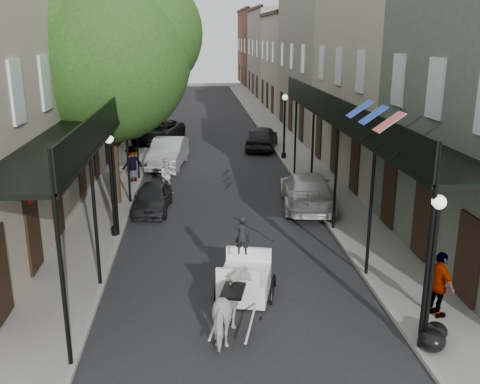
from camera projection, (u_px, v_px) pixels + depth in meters
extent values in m
plane|color=gray|center=(242.00, 315.00, 14.15)|extent=(140.00, 140.00, 0.00)
cube|color=black|center=(213.00, 154.00, 33.26)|extent=(8.00, 90.00, 0.01)
cube|color=gray|center=(132.00, 154.00, 32.83)|extent=(2.20, 90.00, 0.12)
cube|color=gray|center=(293.00, 151.00, 33.65)|extent=(2.20, 90.00, 0.12)
cube|color=#A29882|center=(94.00, 60.00, 40.61)|extent=(5.00, 80.00, 10.50)
cube|color=gray|center=(317.00, 59.00, 42.03)|extent=(5.00, 80.00, 10.50)
cube|color=black|center=(87.00, 125.00, 19.29)|extent=(2.20, 18.00, 0.12)
cube|color=black|center=(116.00, 111.00, 19.24)|extent=(0.06, 18.00, 1.00)
cylinder|color=black|center=(62.00, 282.00, 11.31)|extent=(0.10, 0.10, 4.00)
cylinder|color=black|center=(115.00, 182.00, 18.95)|extent=(0.10, 0.10, 4.00)
cylinder|color=black|center=(137.00, 139.00, 26.60)|extent=(0.10, 0.10, 4.00)
cube|color=black|center=(357.00, 121.00, 20.11)|extent=(2.20, 18.00, 0.12)
cube|color=black|center=(331.00, 108.00, 19.89)|extent=(0.06, 18.00, 1.00)
cylinder|color=black|center=(427.00, 268.00, 11.97)|extent=(0.10, 0.10, 4.00)
cylinder|color=black|center=(336.00, 177.00, 19.61)|extent=(0.10, 0.10, 4.00)
cylinder|color=black|center=(295.00, 137.00, 27.25)|extent=(0.10, 0.10, 4.00)
cylinder|color=#382619|center=(112.00, 139.00, 22.50)|extent=(0.44, 0.44, 5.60)
sphere|color=#214817|center=(107.00, 59.00, 21.57)|extent=(6.80, 6.80, 6.80)
sphere|color=#214817|center=(141.00, 33.00, 21.97)|extent=(5.10, 5.10, 5.10)
cylinder|color=#382619|center=(142.00, 104.00, 35.95)|extent=(0.44, 0.44, 5.04)
sphere|color=#214817|center=(140.00, 59.00, 35.12)|extent=(6.00, 6.00, 6.00)
sphere|color=#214817|center=(158.00, 45.00, 35.53)|extent=(4.50, 4.50, 4.50)
cylinder|color=black|center=(424.00, 340.00, 12.50)|extent=(0.28, 0.28, 0.30)
cylinder|color=black|center=(430.00, 280.00, 12.06)|extent=(0.12, 0.12, 3.40)
sphere|color=white|center=(439.00, 202.00, 11.54)|extent=(0.32, 0.32, 0.32)
cylinder|color=black|center=(115.00, 231.00, 19.47)|extent=(0.28, 0.28, 0.30)
cylinder|color=black|center=(112.00, 190.00, 19.03)|extent=(0.12, 0.12, 3.40)
sphere|color=white|center=(109.00, 139.00, 18.51)|extent=(0.32, 0.32, 0.32)
cylinder|color=black|center=(284.00, 155.00, 31.61)|extent=(0.28, 0.28, 0.30)
cylinder|color=black|center=(284.00, 129.00, 31.17)|extent=(0.12, 0.12, 3.40)
sphere|color=white|center=(285.00, 97.00, 30.64)|extent=(0.32, 0.32, 0.32)
imported|color=silver|center=(233.00, 308.00, 12.95)|extent=(1.26, 2.01, 1.57)
torus|color=black|center=(222.00, 266.00, 15.73)|extent=(0.37, 1.21, 1.23)
torus|color=black|center=(275.00, 270.00, 15.51)|extent=(0.37, 1.21, 1.23)
torus|color=black|center=(220.00, 296.00, 14.52)|extent=(0.21, 0.64, 0.64)
torus|color=black|center=(263.00, 300.00, 14.35)|extent=(0.21, 0.64, 0.64)
cube|color=white|center=(247.00, 258.00, 15.32)|extent=(1.70, 1.98, 0.67)
cube|color=white|center=(242.00, 256.00, 14.24)|extent=(1.23, 0.78, 0.11)
cube|color=white|center=(241.00, 249.00, 13.93)|extent=(1.13, 0.36, 0.48)
imported|color=black|center=(242.00, 235.00, 14.07)|extent=(0.44, 0.34, 1.07)
imported|color=beige|center=(168.00, 176.00, 24.74)|extent=(0.95, 0.82, 1.67)
imported|color=gray|center=(132.00, 164.00, 26.35)|extent=(1.32, 1.22, 1.78)
imported|color=gray|center=(439.00, 285.00, 13.66)|extent=(0.71, 1.12, 1.77)
imported|color=black|center=(153.00, 197.00, 22.34)|extent=(1.63, 3.56, 1.18)
imported|color=#A2A2A7|center=(168.00, 153.00, 29.84)|extent=(2.32, 4.98, 1.58)
imported|color=black|center=(158.00, 132.00, 36.57)|extent=(3.86, 5.85, 1.49)
imported|color=silver|center=(307.00, 190.00, 22.83)|extent=(2.63, 5.37, 1.50)
imported|color=black|center=(262.00, 137.00, 34.36)|extent=(2.80, 4.81, 1.54)
ellipsoid|color=black|center=(432.00, 341.00, 12.29)|extent=(0.62, 0.62, 0.53)
ellipsoid|color=black|center=(436.00, 331.00, 12.75)|extent=(0.55, 0.55, 0.44)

